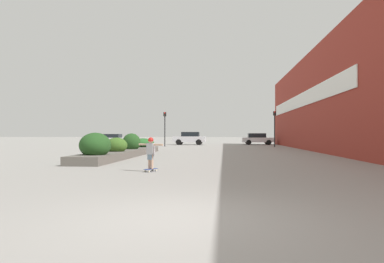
{
  "coord_description": "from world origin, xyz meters",
  "views": [
    {
      "loc": [
        0.75,
        -5.46,
        1.35
      ],
      "look_at": [
        -1.51,
        18.57,
        1.54
      ],
      "focal_mm": 32.0,
      "sensor_mm": 36.0,
      "label": 1
    }
  ],
  "objects_px": {
    "car_center_left": "(190,138)",
    "skateboarder": "(151,150)",
    "traffic_light_right": "(275,123)",
    "skateboard": "(151,170)",
    "car_center_right": "(110,139)",
    "traffic_light_left": "(165,123)",
    "car_leftmost": "(258,139)"
  },
  "relations": [
    {
      "from": "car_center_left",
      "to": "skateboarder",
      "type": "bearing_deg",
      "value": -176.85
    },
    {
      "from": "car_center_left",
      "to": "traffic_light_right",
      "type": "xyz_separation_m",
      "value": [
        9.63,
        -6.61,
        1.69
      ]
    },
    {
      "from": "skateboard",
      "to": "traffic_light_right",
      "type": "xyz_separation_m",
      "value": [
        7.92,
        24.36,
        2.47
      ]
    },
    {
      "from": "skateboard",
      "to": "car_center_right",
      "type": "height_order",
      "value": "car_center_right"
    },
    {
      "from": "skateboard",
      "to": "car_center_left",
      "type": "distance_m",
      "value": 31.03
    },
    {
      "from": "skateboard",
      "to": "car_center_left",
      "type": "height_order",
      "value": "car_center_left"
    },
    {
      "from": "skateboarder",
      "to": "traffic_light_right",
      "type": "distance_m",
      "value": 25.68
    },
    {
      "from": "skateboard",
      "to": "traffic_light_right",
      "type": "bearing_deg",
      "value": 97.23
    },
    {
      "from": "skateboard",
      "to": "traffic_light_left",
      "type": "height_order",
      "value": "traffic_light_left"
    },
    {
      "from": "traffic_light_left",
      "to": "car_center_left",
      "type": "bearing_deg",
      "value": 72.06
    },
    {
      "from": "car_center_left",
      "to": "skateboard",
      "type": "bearing_deg",
      "value": -176.85
    },
    {
      "from": "car_leftmost",
      "to": "traffic_light_left",
      "type": "xyz_separation_m",
      "value": [
        -10.68,
        -7.55,
        1.76
      ]
    },
    {
      "from": "skateboarder",
      "to": "car_leftmost",
      "type": "xyz_separation_m",
      "value": [
        6.9,
        32.11,
        -0.02
      ]
    },
    {
      "from": "car_center_left",
      "to": "traffic_light_right",
      "type": "relative_size",
      "value": 1.08
    },
    {
      "from": "skateboard",
      "to": "car_center_left",
      "type": "bearing_deg",
      "value": 118.4
    },
    {
      "from": "car_center_right",
      "to": "traffic_light_left",
      "type": "height_order",
      "value": "traffic_light_left"
    },
    {
      "from": "car_leftmost",
      "to": "car_center_left",
      "type": "distance_m",
      "value": 8.68
    },
    {
      "from": "traffic_light_left",
      "to": "car_center_right",
      "type": "bearing_deg",
      "value": 144.27
    },
    {
      "from": "skateboard",
      "to": "skateboarder",
      "type": "distance_m",
      "value": 0.72
    },
    {
      "from": "car_leftmost",
      "to": "traffic_light_right",
      "type": "height_order",
      "value": "traffic_light_right"
    },
    {
      "from": "car_leftmost",
      "to": "car_center_right",
      "type": "relative_size",
      "value": 0.87
    },
    {
      "from": "skateboard",
      "to": "car_center_right",
      "type": "xyz_separation_m",
      "value": [
        -11.95,
        30.44,
        0.66
      ]
    },
    {
      "from": "skateboard",
      "to": "car_leftmost",
      "type": "xyz_separation_m",
      "value": [
        6.9,
        32.11,
        0.7
      ]
    },
    {
      "from": "car_center_left",
      "to": "traffic_light_left",
      "type": "height_order",
      "value": "traffic_light_left"
    },
    {
      "from": "skateboard",
      "to": "car_center_left",
      "type": "relative_size",
      "value": 0.16
    },
    {
      "from": "skateboarder",
      "to": "car_leftmost",
      "type": "distance_m",
      "value": 32.84
    },
    {
      "from": "car_leftmost",
      "to": "traffic_light_left",
      "type": "relative_size",
      "value": 1.07
    },
    {
      "from": "traffic_light_right",
      "to": "skateboard",
      "type": "bearing_deg",
      "value": -108.01
    },
    {
      "from": "skateboarder",
      "to": "traffic_light_left",
      "type": "distance_m",
      "value": 24.91
    },
    {
      "from": "skateboard",
      "to": "car_leftmost",
      "type": "relative_size",
      "value": 0.16
    },
    {
      "from": "car_leftmost",
      "to": "traffic_light_right",
      "type": "relative_size",
      "value": 1.06
    },
    {
      "from": "car_center_left",
      "to": "car_leftmost",
      "type": "bearing_deg",
      "value": -82.51
    }
  ]
}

